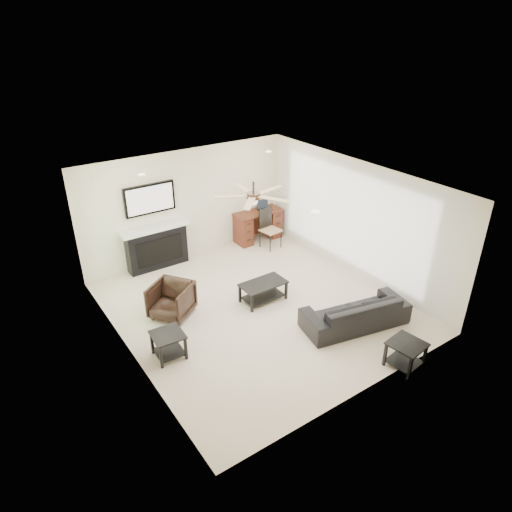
# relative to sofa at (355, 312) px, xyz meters

# --- Properties ---
(room_shell) EXTENTS (5.50, 5.54, 2.52)m
(room_shell) POSITION_rel_sofa_xyz_m (-0.95, 1.55, 1.40)
(room_shell) COLOR beige
(room_shell) RESTS_ON ground
(sofa) EXTENTS (2.05, 1.14, 0.57)m
(sofa) POSITION_rel_sofa_xyz_m (0.00, 0.00, 0.00)
(sofa) COLOR black
(sofa) RESTS_ON ground
(armchair) EXTENTS (1.00, 0.99, 0.66)m
(armchair) POSITION_rel_sofa_xyz_m (-2.60, 2.15, 0.05)
(armchair) COLOR black
(armchair) RESTS_ON ground
(coffee_table) EXTENTS (0.90, 0.50, 0.40)m
(coffee_table) POSITION_rel_sofa_xyz_m (-0.90, 1.60, -0.08)
(coffee_table) COLOR black
(coffee_table) RESTS_ON ground
(end_table_near) EXTENTS (0.58, 0.58, 0.45)m
(end_table_near) POSITION_rel_sofa_xyz_m (-0.15, -1.25, -0.06)
(end_table_near) COLOR black
(end_table_near) RESTS_ON ground
(end_table_left) EXTENTS (0.53, 0.53, 0.45)m
(end_table_left) POSITION_rel_sofa_xyz_m (-3.15, 1.10, -0.06)
(end_table_left) COLOR black
(end_table_left) RESTS_ON ground
(fireplace_unit) EXTENTS (1.52, 0.34, 1.91)m
(fireplace_unit) POSITION_rel_sofa_xyz_m (-2.03, 4.06, 0.67)
(fireplace_unit) COLOR black
(fireplace_unit) RESTS_ON ground
(desk) EXTENTS (1.22, 0.56, 0.76)m
(desk) POSITION_rel_sofa_xyz_m (0.62, 3.99, 0.10)
(desk) COLOR #402110
(desk) RESTS_ON ground
(desk_chair) EXTENTS (0.47, 0.49, 0.97)m
(desk_chair) POSITION_rel_sofa_xyz_m (0.62, 3.44, 0.20)
(desk_chair) COLOR black
(desk_chair) RESTS_ON ground
(laptop) EXTENTS (0.33, 0.24, 0.23)m
(laptop) POSITION_rel_sofa_xyz_m (0.82, 3.97, 0.59)
(laptop) COLOR black
(laptop) RESTS_ON desk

